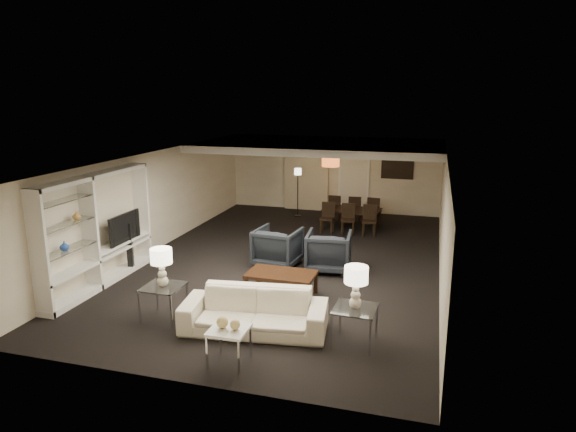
# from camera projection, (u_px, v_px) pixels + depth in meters

# --- Properties ---
(floor) EXTENTS (11.00, 11.00, 0.00)m
(floor) POSITION_uv_depth(u_px,v_px,m) (288.00, 260.00, 12.32)
(floor) COLOR black
(floor) RESTS_ON ground
(ceiling) EXTENTS (7.00, 11.00, 0.02)m
(ceiling) POSITION_uv_depth(u_px,v_px,m) (288.00, 157.00, 11.73)
(ceiling) COLOR silver
(ceiling) RESTS_ON ground
(wall_back) EXTENTS (7.00, 0.02, 2.50)m
(wall_back) POSITION_uv_depth(u_px,v_px,m) (333.00, 174.00, 17.16)
(wall_back) COLOR beige
(wall_back) RESTS_ON ground
(wall_front) EXTENTS (7.00, 0.02, 2.50)m
(wall_front) POSITION_uv_depth(u_px,v_px,m) (175.00, 299.00, 6.89)
(wall_front) COLOR beige
(wall_front) RESTS_ON ground
(wall_left) EXTENTS (0.02, 11.00, 2.50)m
(wall_left) POSITION_uv_depth(u_px,v_px,m) (155.00, 201.00, 12.96)
(wall_left) COLOR beige
(wall_left) RESTS_ON ground
(wall_right) EXTENTS (0.02, 11.00, 2.50)m
(wall_right) POSITION_uv_depth(u_px,v_px,m) (443.00, 220.00, 11.09)
(wall_right) COLOR beige
(wall_right) RESTS_ON ground
(ceiling_soffit) EXTENTS (7.00, 4.00, 0.20)m
(ceiling_soffit) POSITION_uv_depth(u_px,v_px,m) (321.00, 146.00, 15.02)
(ceiling_soffit) COLOR silver
(ceiling_soffit) RESTS_ON ceiling
(curtains) EXTENTS (1.50, 0.12, 2.40)m
(curtains) POSITION_uv_depth(u_px,v_px,m) (307.00, 175.00, 17.34)
(curtains) COLOR beige
(curtains) RESTS_ON wall_back
(door) EXTENTS (0.90, 0.05, 2.10)m
(door) POSITION_uv_depth(u_px,v_px,m) (354.00, 181.00, 16.99)
(door) COLOR silver
(door) RESTS_ON wall_back
(painting) EXTENTS (0.95, 0.04, 0.65)m
(painting) POSITION_uv_depth(u_px,v_px,m) (397.00, 168.00, 16.49)
(painting) COLOR #142D38
(painting) RESTS_ON wall_back
(media_unit) EXTENTS (0.38, 3.40, 2.35)m
(media_unit) POSITION_uv_depth(u_px,v_px,m) (98.00, 231.00, 10.50)
(media_unit) COLOR white
(media_unit) RESTS_ON wall_left
(pendant_light) EXTENTS (0.52, 0.52, 0.24)m
(pendant_light) POSITION_uv_depth(u_px,v_px,m) (331.00, 162.00, 15.05)
(pendant_light) COLOR #D8591E
(pendant_light) RESTS_ON ceiling_soffit
(sofa) EXTENTS (2.54, 1.26, 0.71)m
(sofa) POSITION_uv_depth(u_px,v_px,m) (254.00, 311.00, 8.63)
(sofa) COLOR beige
(sofa) RESTS_ON floor
(coffee_table) EXTENTS (1.35, 0.80, 0.48)m
(coffee_table) POSITION_uv_depth(u_px,v_px,m) (281.00, 284.00, 10.16)
(coffee_table) COLOR black
(coffee_table) RESTS_ON floor
(armchair_left) EXTENTS (1.07, 1.10, 0.91)m
(armchair_left) POSITION_uv_depth(u_px,v_px,m) (278.00, 247.00, 11.85)
(armchair_left) COLOR black
(armchair_left) RESTS_ON floor
(armchair_right) EXTENTS (1.06, 1.08, 0.91)m
(armchair_right) POSITION_uv_depth(u_px,v_px,m) (329.00, 251.00, 11.53)
(armchair_right) COLOR black
(armchair_right) RESTS_ON floor
(side_table_left) EXTENTS (0.67, 0.67, 0.62)m
(side_table_left) POSITION_uv_depth(u_px,v_px,m) (164.00, 302.00, 9.10)
(side_table_left) COLOR white
(side_table_left) RESTS_ON floor
(side_table_right) EXTENTS (0.70, 0.70, 0.62)m
(side_table_right) POSITION_uv_depth(u_px,v_px,m) (355.00, 326.00, 8.19)
(side_table_right) COLOR silver
(side_table_right) RESTS_ON floor
(table_lamp_left) EXTENTS (0.41, 0.41, 0.69)m
(table_lamp_left) POSITION_uv_depth(u_px,v_px,m) (162.00, 267.00, 8.94)
(table_lamp_left) COLOR beige
(table_lamp_left) RESTS_ON side_table_left
(table_lamp_right) EXTENTS (0.42, 0.42, 0.69)m
(table_lamp_right) POSITION_uv_depth(u_px,v_px,m) (356.00, 288.00, 8.03)
(table_lamp_right) COLOR beige
(table_lamp_right) RESTS_ON side_table_right
(marble_table) EXTENTS (0.56, 0.56, 0.56)m
(marble_table) POSITION_uv_depth(u_px,v_px,m) (229.00, 346.00, 7.63)
(marble_table) COLOR silver
(marble_table) RESTS_ON floor
(gold_gourd_a) EXTENTS (0.18, 0.18, 0.18)m
(gold_gourd_a) POSITION_uv_depth(u_px,v_px,m) (222.00, 322.00, 7.57)
(gold_gourd_a) COLOR tan
(gold_gourd_a) RESTS_ON marble_table
(gold_gourd_b) EXTENTS (0.16, 0.16, 0.16)m
(gold_gourd_b) POSITION_uv_depth(u_px,v_px,m) (235.00, 325.00, 7.51)
(gold_gourd_b) COLOR tan
(gold_gourd_b) RESTS_ON marble_table
(television) EXTENTS (1.09, 0.14, 0.63)m
(television) POSITION_uv_depth(u_px,v_px,m) (120.00, 227.00, 11.20)
(television) COLOR black
(television) RESTS_ON media_unit
(vase_blue) EXTENTS (0.18, 0.18, 0.18)m
(vase_blue) POSITION_uv_depth(u_px,v_px,m) (64.00, 246.00, 9.56)
(vase_blue) COLOR #274FAC
(vase_blue) RESTS_ON media_unit
(vase_amber) EXTENTS (0.16, 0.16, 0.16)m
(vase_amber) POSITION_uv_depth(u_px,v_px,m) (76.00, 215.00, 9.83)
(vase_amber) COLOR #C49041
(vase_amber) RESTS_ON media_unit
(floor_speaker) EXTENTS (0.15, 0.15, 1.12)m
(floor_speaker) POSITION_uv_depth(u_px,v_px,m) (130.00, 247.00, 11.46)
(floor_speaker) COLOR black
(floor_speaker) RESTS_ON floor
(dining_table) EXTENTS (1.72, 1.07, 0.58)m
(dining_table) POSITION_uv_depth(u_px,v_px,m) (351.00, 219.00, 15.13)
(dining_table) COLOR black
(dining_table) RESTS_ON floor
(chair_nl) EXTENTS (0.40, 0.40, 0.86)m
(chair_nl) POSITION_uv_depth(u_px,v_px,m) (327.00, 218.00, 14.66)
(chair_nl) COLOR black
(chair_nl) RESTS_ON floor
(chair_nm) EXTENTS (0.44, 0.44, 0.86)m
(chair_nm) POSITION_uv_depth(u_px,v_px,m) (348.00, 219.00, 14.49)
(chair_nm) COLOR black
(chair_nm) RESTS_ON floor
(chair_nr) EXTENTS (0.42, 0.42, 0.86)m
(chair_nr) POSITION_uv_depth(u_px,v_px,m) (369.00, 221.00, 14.33)
(chair_nr) COLOR black
(chair_nr) RESTS_ON floor
(chair_fl) EXTENTS (0.41, 0.41, 0.86)m
(chair_fl) POSITION_uv_depth(u_px,v_px,m) (336.00, 208.00, 15.87)
(chair_fl) COLOR black
(chair_fl) RESTS_ON floor
(chair_fm) EXTENTS (0.43, 0.43, 0.86)m
(chair_fm) POSITION_uv_depth(u_px,v_px,m) (355.00, 209.00, 15.71)
(chair_fm) COLOR black
(chair_fm) RESTS_ON floor
(chair_fr) EXTENTS (0.44, 0.44, 0.86)m
(chair_fr) POSITION_uv_depth(u_px,v_px,m) (375.00, 211.00, 15.55)
(chair_fr) COLOR black
(chair_fr) RESTS_ON floor
(floor_lamp) EXTENTS (0.28, 0.28, 1.56)m
(floor_lamp) POSITION_uv_depth(u_px,v_px,m) (298.00, 192.00, 16.51)
(floor_lamp) COLOR black
(floor_lamp) RESTS_ON floor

